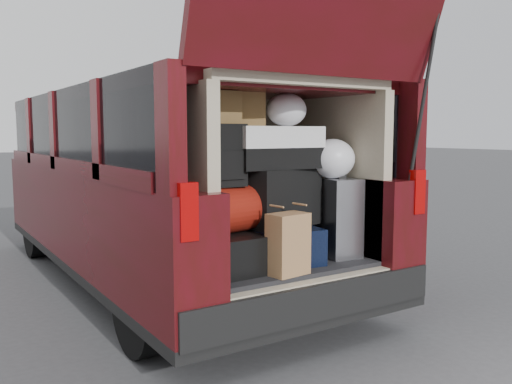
{
  "coord_description": "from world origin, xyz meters",
  "views": [
    {
      "loc": [
        -2.04,
        -2.81,
        1.42
      ],
      "look_at": [
        -0.1,
        0.2,
        1.03
      ],
      "focal_mm": 38.0,
      "sensor_mm": 36.0,
      "label": 1
    }
  ],
  "objects_px": {
    "black_hardshell": "(226,250)",
    "kraft_bag": "(288,244)",
    "backpack": "(222,155)",
    "silver_roller": "(336,217)",
    "red_duffel": "(230,209)",
    "navy_hardshell": "(277,244)",
    "black_soft_case": "(278,197)",
    "twotone_duffel": "(273,148)"
  },
  "relations": [
    {
      "from": "red_duffel",
      "to": "twotone_duffel",
      "type": "relative_size",
      "value": 0.72
    },
    {
      "from": "red_duffel",
      "to": "black_soft_case",
      "type": "height_order",
      "value": "black_soft_case"
    },
    {
      "from": "backpack",
      "to": "twotone_duffel",
      "type": "distance_m",
      "value": 0.41
    },
    {
      "from": "backpack",
      "to": "twotone_duffel",
      "type": "xyz_separation_m",
      "value": [
        0.41,
        0.03,
        0.04
      ]
    },
    {
      "from": "silver_roller",
      "to": "backpack",
      "type": "bearing_deg",
      "value": -176.52
    },
    {
      "from": "red_duffel",
      "to": "backpack",
      "type": "relative_size",
      "value": 1.16
    },
    {
      "from": "black_hardshell",
      "to": "red_duffel",
      "type": "height_order",
      "value": "red_duffel"
    },
    {
      "from": "twotone_duffel",
      "to": "navy_hardshell",
      "type": "bearing_deg",
      "value": -45.89
    },
    {
      "from": "kraft_bag",
      "to": "red_duffel",
      "type": "xyz_separation_m",
      "value": [
        -0.23,
        0.3,
        0.2
      ]
    },
    {
      "from": "black_soft_case",
      "to": "red_duffel",
      "type": "bearing_deg",
      "value": 175.79
    },
    {
      "from": "black_hardshell",
      "to": "backpack",
      "type": "bearing_deg",
      "value": -153.6
    },
    {
      "from": "navy_hardshell",
      "to": "backpack",
      "type": "xyz_separation_m",
      "value": [
        -0.43,
        -0.01,
        0.61
      ]
    },
    {
      "from": "kraft_bag",
      "to": "red_duffel",
      "type": "relative_size",
      "value": 0.84
    },
    {
      "from": "kraft_bag",
      "to": "red_duffel",
      "type": "height_order",
      "value": "red_duffel"
    },
    {
      "from": "black_hardshell",
      "to": "red_duffel",
      "type": "distance_m",
      "value": 0.27
    },
    {
      "from": "backpack",
      "to": "black_hardshell",
      "type": "bearing_deg",
      "value": 28.99
    },
    {
      "from": "black_hardshell",
      "to": "kraft_bag",
      "type": "distance_m",
      "value": 0.42
    },
    {
      "from": "kraft_bag",
      "to": "red_duffel",
      "type": "bearing_deg",
      "value": 120.02
    },
    {
      "from": "black_hardshell",
      "to": "kraft_bag",
      "type": "relative_size",
      "value": 1.57
    },
    {
      "from": "navy_hardshell",
      "to": "red_duffel",
      "type": "relative_size",
      "value": 1.22
    },
    {
      "from": "navy_hardshell",
      "to": "backpack",
      "type": "relative_size",
      "value": 1.42
    },
    {
      "from": "black_hardshell",
      "to": "backpack",
      "type": "relative_size",
      "value": 1.54
    },
    {
      "from": "kraft_bag",
      "to": "twotone_duffel",
      "type": "bearing_deg",
      "value": 62.05
    },
    {
      "from": "backpack",
      "to": "kraft_bag",
      "type": "bearing_deg",
      "value": -46.79
    },
    {
      "from": "kraft_bag",
      "to": "backpack",
      "type": "xyz_separation_m",
      "value": [
        -0.28,
        0.31,
        0.54
      ]
    },
    {
      "from": "navy_hardshell",
      "to": "twotone_duffel",
      "type": "relative_size",
      "value": 0.88
    },
    {
      "from": "red_duffel",
      "to": "black_soft_case",
      "type": "relative_size",
      "value": 0.84
    },
    {
      "from": "black_hardshell",
      "to": "kraft_bag",
      "type": "bearing_deg",
      "value": -54.68
    },
    {
      "from": "silver_roller",
      "to": "red_duffel",
      "type": "relative_size",
      "value": 1.22
    },
    {
      "from": "navy_hardshell",
      "to": "kraft_bag",
      "type": "xyz_separation_m",
      "value": [
        -0.15,
        -0.32,
        0.07
      ]
    },
    {
      "from": "black_soft_case",
      "to": "kraft_bag",
      "type": "bearing_deg",
      "value": -127.31
    },
    {
      "from": "navy_hardshell",
      "to": "black_soft_case",
      "type": "distance_m",
      "value": 0.32
    },
    {
      "from": "kraft_bag",
      "to": "black_soft_case",
      "type": "relative_size",
      "value": 0.7
    },
    {
      "from": "black_hardshell",
      "to": "silver_roller",
      "type": "relative_size",
      "value": 1.09
    },
    {
      "from": "black_soft_case",
      "to": "twotone_duffel",
      "type": "bearing_deg",
      "value": -179.95
    },
    {
      "from": "black_hardshell",
      "to": "kraft_bag",
      "type": "height_order",
      "value": "kraft_bag"
    },
    {
      "from": "red_duffel",
      "to": "backpack",
      "type": "bearing_deg",
      "value": 158.74
    },
    {
      "from": "black_hardshell",
      "to": "kraft_bag",
      "type": "xyz_separation_m",
      "value": [
        0.25,
        -0.33,
        0.07
      ]
    },
    {
      "from": "navy_hardshell",
      "to": "black_soft_case",
      "type": "height_order",
      "value": "black_soft_case"
    },
    {
      "from": "silver_roller",
      "to": "backpack",
      "type": "xyz_separation_m",
      "value": [
        -0.88,
        0.07,
        0.45
      ]
    },
    {
      "from": "black_hardshell",
      "to": "black_soft_case",
      "type": "xyz_separation_m",
      "value": [
        0.42,
        0.02,
        0.32
      ]
    },
    {
      "from": "kraft_bag",
      "to": "red_duffel",
      "type": "distance_m",
      "value": 0.43
    }
  ]
}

